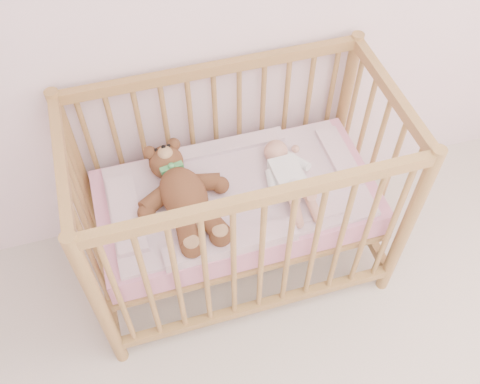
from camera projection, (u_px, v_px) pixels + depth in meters
name	position (u px, v px, depth m)	size (l,w,h in m)	color
crib	(237.00, 200.00, 2.37)	(1.36, 0.76, 1.00)	#A77947
mattress	(237.00, 202.00, 2.39)	(1.22, 0.62, 0.13)	pink
blanket	(237.00, 192.00, 2.33)	(1.10, 0.58, 0.06)	#D08FA3
baby	(288.00, 173.00, 2.29)	(0.23, 0.48, 0.12)	white
teddy_bear	(184.00, 195.00, 2.21)	(0.42, 0.60, 0.17)	brown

